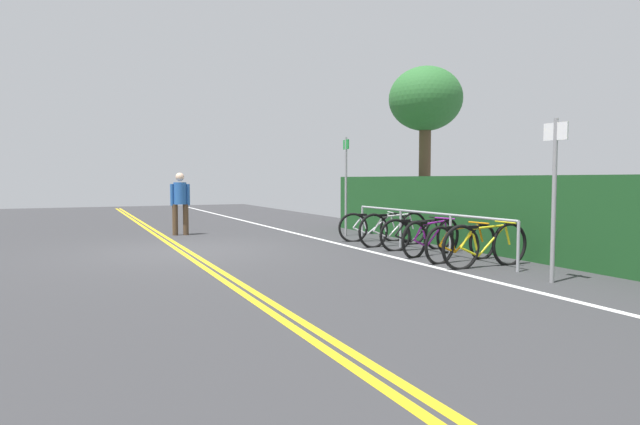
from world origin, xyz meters
name	(u,v)px	position (x,y,z in m)	size (l,w,h in m)	color
ground_plane	(184,252)	(0.00, 0.00, -0.03)	(38.06, 13.92, 0.05)	#353538
centre_line_yellow_inner	(180,251)	(0.00, -0.08, 0.00)	(34.26, 0.10, 0.00)	gold
centre_line_yellow_outer	(188,251)	(0.00, 0.08, 0.00)	(34.26, 0.10, 0.00)	gold
bike_lane_stripe_white	(333,242)	(0.00, 3.35, 0.00)	(34.26, 0.12, 0.00)	white
bike_rack	(424,221)	(2.18, 4.26, 0.61)	(4.96, 0.05, 0.81)	#9EA0A5
bicycle_0	(374,227)	(0.17, 4.30, 0.33)	(0.62, 1.61, 0.71)	black
bicycle_1	(394,229)	(1.08, 4.26, 0.36)	(0.46, 1.81, 0.77)	black
bicycle_2	(417,234)	(1.86, 4.32, 0.32)	(0.46, 1.64, 0.70)	black
bicycle_3	(432,237)	(2.58, 4.15, 0.34)	(0.61, 1.67, 0.72)	black
bicycle_4	(462,243)	(3.43, 4.15, 0.33)	(0.46, 1.73, 0.70)	black
bicycle_5	(486,245)	(4.07, 4.11, 0.36)	(0.46, 1.77, 0.77)	black
pedestrian	(180,200)	(-3.11, 0.50, 0.91)	(0.32, 0.49, 1.60)	#4C3826
sign_post_near	(346,177)	(-1.20, 4.29, 1.48)	(0.36, 0.08, 2.49)	gray
sign_post_far	(554,184)	(5.48, 4.03, 1.36)	(0.36, 0.07, 2.27)	gray
hedge_backdrop	(545,217)	(3.68, 5.86, 0.75)	(13.91, 1.32, 1.50)	#1C4C21
tree_near_left	(425,102)	(-2.04, 7.31, 3.66)	(2.11, 2.11, 4.67)	brown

